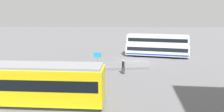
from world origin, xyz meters
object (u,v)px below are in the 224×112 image
Objects in this scene: double_decker_bus at (157,46)px; tram_yellow at (23,83)px; pedestrian_near_railing at (123,66)px; info_sign at (98,58)px.

double_decker_bus reaches higher than tram_yellow.
pedestrian_near_railing is 0.70× the size of info_sign.
info_sign is at bearing -20.16° from pedestrian_near_railing.
tram_yellow is 7.63× the size of pedestrian_near_railing.
double_decker_bus is at bearing -119.46° from pedestrian_near_railing.
info_sign is (3.25, -1.19, 0.71)m from pedestrian_near_railing.
double_decker_bus reaches higher than info_sign.
pedestrian_near_railing is 3.54m from info_sign.
tram_yellow is at bearing 53.40° from double_decker_bus.
tram_yellow is (14.44, 19.44, -0.21)m from double_decker_bus.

